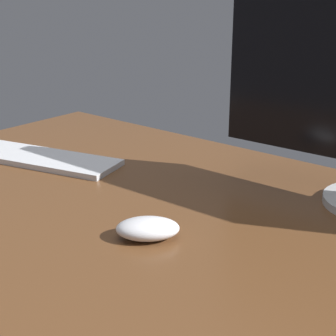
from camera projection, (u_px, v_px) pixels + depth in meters
desk at (162, 218)px, 93.61cm from camera, size 140.00×84.00×2.00cm
keyboard at (44, 159)px, 119.61cm from camera, size 37.70×20.10×1.27cm
computer_mouse at (148, 229)px, 83.54cm from camera, size 12.00×11.66×3.35cm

